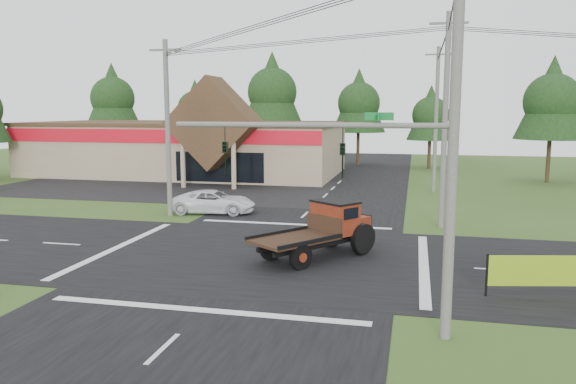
# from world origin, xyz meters

# --- Properties ---
(ground) EXTENTS (120.00, 120.00, 0.00)m
(ground) POSITION_xyz_m (0.00, 0.00, 0.00)
(ground) COLOR #324F1C
(ground) RESTS_ON ground
(road_ns) EXTENTS (12.00, 120.00, 0.02)m
(road_ns) POSITION_xyz_m (0.00, 0.00, 0.01)
(road_ns) COLOR black
(road_ns) RESTS_ON ground
(road_ew) EXTENTS (120.00, 12.00, 0.02)m
(road_ew) POSITION_xyz_m (0.00, 0.00, 0.01)
(road_ew) COLOR black
(road_ew) RESTS_ON ground
(parking_apron) EXTENTS (28.00, 14.00, 0.02)m
(parking_apron) POSITION_xyz_m (-14.00, 19.00, 0.01)
(parking_apron) COLOR black
(parking_apron) RESTS_ON ground
(cvs_building) EXTENTS (30.40, 18.20, 9.19)m
(cvs_building) POSITION_xyz_m (-15.70, 29.57, 2.78)
(cvs_building) COLOR #9C816A
(cvs_building) RESTS_ON ground
(traffic_signal_mast) EXTENTS (8.12, 0.24, 7.00)m
(traffic_signal_mast) POSITION_xyz_m (5.82, -7.50, 4.43)
(traffic_signal_mast) COLOR #595651
(traffic_signal_mast) RESTS_ON ground
(utility_pole_nr) EXTENTS (2.00, 0.30, 11.00)m
(utility_pole_nr) POSITION_xyz_m (7.50, -7.50, 5.64)
(utility_pole_nr) COLOR #595651
(utility_pole_nr) RESTS_ON ground
(utility_pole_nw) EXTENTS (2.00, 0.30, 10.50)m
(utility_pole_nw) POSITION_xyz_m (-8.00, 8.00, 5.39)
(utility_pole_nw) COLOR #595651
(utility_pole_nw) RESTS_ON ground
(utility_pole_ne) EXTENTS (2.00, 0.30, 11.50)m
(utility_pole_ne) POSITION_xyz_m (8.00, 8.00, 5.89)
(utility_pole_ne) COLOR #595651
(utility_pole_ne) RESTS_ON ground
(utility_pole_n) EXTENTS (2.00, 0.30, 11.20)m
(utility_pole_n) POSITION_xyz_m (8.00, 22.00, 5.74)
(utility_pole_n) COLOR #595651
(utility_pole_n) RESTS_ON ground
(tree_row_a) EXTENTS (6.72, 6.72, 12.12)m
(tree_row_a) POSITION_xyz_m (-30.00, 40.00, 8.05)
(tree_row_a) COLOR #332316
(tree_row_a) RESTS_ON ground
(tree_row_b) EXTENTS (5.60, 5.60, 10.10)m
(tree_row_b) POSITION_xyz_m (-20.00, 42.00, 6.70)
(tree_row_b) COLOR #332316
(tree_row_b) RESTS_ON ground
(tree_row_c) EXTENTS (7.28, 7.28, 13.13)m
(tree_row_c) POSITION_xyz_m (-10.00, 41.00, 8.72)
(tree_row_c) COLOR #332316
(tree_row_c) RESTS_ON ground
(tree_row_d) EXTENTS (6.16, 6.16, 11.11)m
(tree_row_d) POSITION_xyz_m (0.00, 42.00, 7.38)
(tree_row_d) COLOR #332316
(tree_row_d) RESTS_ON ground
(tree_row_e) EXTENTS (5.04, 5.04, 9.09)m
(tree_row_e) POSITION_xyz_m (8.00, 40.00, 6.03)
(tree_row_e) COLOR #332316
(tree_row_e) RESTS_ON ground
(tree_side_ne) EXTENTS (6.16, 6.16, 11.11)m
(tree_side_ne) POSITION_xyz_m (18.00, 30.00, 7.38)
(tree_side_ne) COLOR #332316
(tree_side_ne) RESTS_ON ground
(antique_flatbed_truck) EXTENTS (5.33, 6.05, 2.46)m
(antique_flatbed_truck) POSITION_xyz_m (2.39, 0.24, 1.23)
(antique_flatbed_truck) COLOR #5D1B0D
(antique_flatbed_truck) RESTS_ON ground
(roadside_banner) EXTENTS (4.37, 1.06, 1.52)m
(roadside_banner) POSITION_xyz_m (11.18, -3.01, 0.76)
(roadside_banner) COLOR #7BA215
(roadside_banner) RESTS_ON ground
(white_pickup) EXTENTS (5.40, 2.96, 1.43)m
(white_pickup) POSITION_xyz_m (-5.71, 9.44, 0.72)
(white_pickup) COLOR white
(white_pickup) RESTS_ON ground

